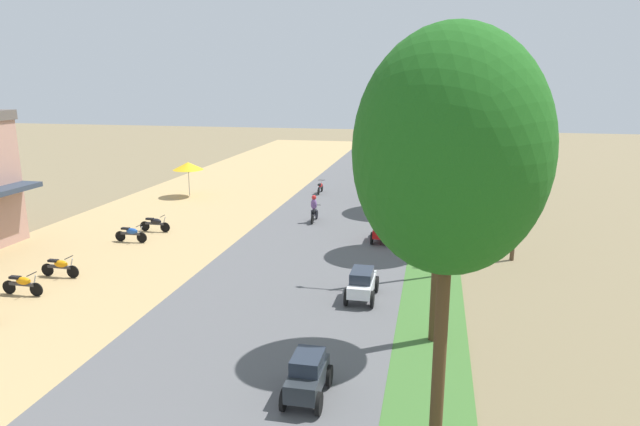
# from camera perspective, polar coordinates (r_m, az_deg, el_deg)

# --- Properties ---
(parked_motorbike_fourth) EXTENTS (1.80, 0.54, 0.94)m
(parked_motorbike_fourth) POSITION_cam_1_polar(r_m,az_deg,el_deg) (24.96, -28.33, -6.41)
(parked_motorbike_fourth) COLOR black
(parked_motorbike_fourth) RESTS_ON dirt_shoulder
(parked_motorbike_fifth) EXTENTS (1.80, 0.54, 0.94)m
(parked_motorbike_fifth) POSITION_cam_1_polar(r_m,az_deg,el_deg) (26.47, -25.22, -4.98)
(parked_motorbike_fifth) COLOR black
(parked_motorbike_fifth) RESTS_ON dirt_shoulder
(parked_motorbike_sixth) EXTENTS (1.80, 0.54, 0.94)m
(parked_motorbike_sixth) POSITION_cam_1_polar(r_m,az_deg,el_deg) (30.68, -18.89, -1.97)
(parked_motorbike_sixth) COLOR black
(parked_motorbike_sixth) RESTS_ON dirt_shoulder
(parked_motorbike_seventh) EXTENTS (1.80, 0.54, 0.94)m
(parked_motorbike_seventh) POSITION_cam_1_polar(r_m,az_deg,el_deg) (32.38, -16.63, -1.00)
(parked_motorbike_seventh) COLOR black
(parked_motorbike_seventh) RESTS_ON dirt_shoulder
(vendor_umbrella) EXTENTS (2.20, 2.20, 2.52)m
(vendor_umbrella) POSITION_cam_1_polar(r_m,az_deg,el_deg) (41.27, -13.45, 4.74)
(vendor_umbrella) COLOR #99999E
(vendor_umbrella) RESTS_ON dirt_shoulder
(median_tree_nearest) EXTENTS (3.90, 3.90, 9.43)m
(median_tree_nearest) POSITION_cam_1_polar(r_m,az_deg,el_deg) (11.23, 13.34, 6.04)
(median_tree_nearest) COLOR #4C351E
(median_tree_nearest) RESTS_ON median_strip
(median_tree_second) EXTENTS (3.25, 3.25, 9.98)m
(median_tree_second) POSITION_cam_1_polar(r_m,az_deg,el_deg) (17.15, 12.88, 11.50)
(median_tree_second) COLOR #4C351E
(median_tree_second) RESTS_ON median_strip
(median_tree_third) EXTENTS (3.91, 3.91, 8.33)m
(median_tree_third) POSITION_cam_1_polar(r_m,az_deg,el_deg) (27.44, 12.41, 8.85)
(median_tree_third) COLOR #4C351E
(median_tree_third) RESTS_ON median_strip
(median_tree_fourth) EXTENTS (4.79, 4.79, 8.34)m
(median_tree_fourth) POSITION_cam_1_polar(r_m,az_deg,el_deg) (36.32, 11.73, 9.26)
(median_tree_fourth) COLOR #4C351E
(median_tree_fourth) RESTS_ON median_strip
(median_tree_fifth) EXTENTS (3.54, 3.54, 8.10)m
(median_tree_fifth) POSITION_cam_1_polar(r_m,az_deg,el_deg) (43.68, 12.04, 10.10)
(median_tree_fifth) COLOR #4C351E
(median_tree_fifth) RESTS_ON median_strip
(median_tree_sixth) EXTENTS (4.31, 4.31, 8.46)m
(median_tree_sixth) POSITION_cam_1_polar(r_m,az_deg,el_deg) (51.66, 12.24, 11.05)
(median_tree_sixth) COLOR #4C351E
(median_tree_sixth) RESTS_ON median_strip
(streetlamp_near) EXTENTS (3.16, 0.20, 8.44)m
(streetlamp_near) POSITION_cam_1_polar(r_m,az_deg,el_deg) (23.53, 12.34, 4.70)
(streetlamp_near) COLOR gray
(streetlamp_near) RESTS_ON median_strip
(streetlamp_mid) EXTENTS (3.16, 0.20, 8.05)m
(streetlamp_mid) POSITION_cam_1_polar(r_m,az_deg,el_deg) (58.91, 12.20, 9.68)
(streetlamp_mid) COLOR gray
(streetlamp_mid) RESTS_ON median_strip
(utility_pole_near) EXTENTS (1.80, 0.20, 8.01)m
(utility_pole_near) POSITION_cam_1_polar(r_m,az_deg,el_deg) (27.07, 19.82, 3.85)
(utility_pole_near) COLOR brown
(utility_pole_near) RESTS_ON ground
(car_hatchback_charcoal) EXTENTS (1.04, 2.00, 1.23)m
(car_hatchback_charcoal) POSITION_cam_1_polar(r_m,az_deg,el_deg) (15.33, -1.30, -16.31)
(car_hatchback_charcoal) COLOR #282D33
(car_hatchback_charcoal) RESTS_ON road_strip
(car_sedan_white) EXTENTS (1.10, 2.26, 1.19)m
(car_sedan_white) POSITION_cam_1_polar(r_m,az_deg,el_deg) (21.64, 4.36, -7.16)
(car_sedan_white) COLOR silver
(car_sedan_white) RESTS_ON road_strip
(car_sedan_red) EXTENTS (1.10, 2.26, 1.19)m
(car_sedan_red) POSITION_cam_1_polar(r_m,az_deg,el_deg) (29.39, 6.52, -1.59)
(car_sedan_red) COLOR red
(car_sedan_red) RESTS_ON road_strip
(car_van_blue) EXTENTS (1.19, 2.41, 1.67)m
(car_van_blue) POSITION_cam_1_polar(r_m,az_deg,el_deg) (39.84, 7.09, 2.83)
(car_van_blue) COLOR navy
(car_van_blue) RESTS_ON road_strip
(motorbike_ahead_second) EXTENTS (0.54, 1.80, 1.66)m
(motorbike_ahead_second) POSITION_cam_1_polar(r_m,az_deg,el_deg) (33.01, -0.59, 0.39)
(motorbike_ahead_second) COLOR black
(motorbike_ahead_second) RESTS_ON road_strip
(motorbike_ahead_third) EXTENTS (0.54, 1.80, 0.94)m
(motorbike_ahead_third) POSITION_cam_1_polar(r_m,az_deg,el_deg) (41.48, 0.04, 2.72)
(motorbike_ahead_third) COLOR black
(motorbike_ahead_third) RESTS_ON road_strip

